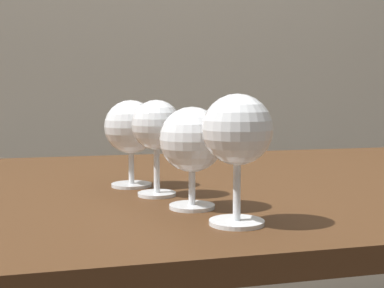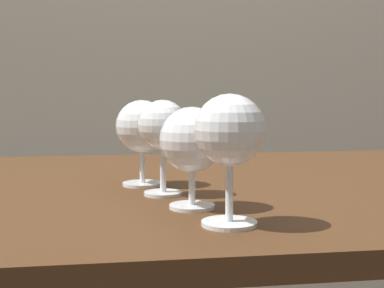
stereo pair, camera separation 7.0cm
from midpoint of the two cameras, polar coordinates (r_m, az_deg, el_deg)
The scene contains 5 objects.
dining_table at distance 0.96m, azimuth 1.77°, elevation -9.09°, with size 1.55×0.84×0.77m.
wine_glass_rose at distance 0.61m, azimuth 1.59°, elevation 1.10°, with size 0.08×0.08×0.15m.
wine_glass_white at distance 0.70m, azimuth -2.86°, elevation 0.39°, with size 0.09×0.09×0.13m.
wine_glass_merlot at distance 0.79m, azimuth -6.35°, elevation 1.80°, with size 0.07×0.07×0.14m.
wine_glass_cabernet at distance 0.87m, azimuth -8.81°, elevation 1.66°, with size 0.09×0.09×0.14m.
Camera 1 is at (-0.29, -0.88, 0.92)m, focal length 50.12 mm.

